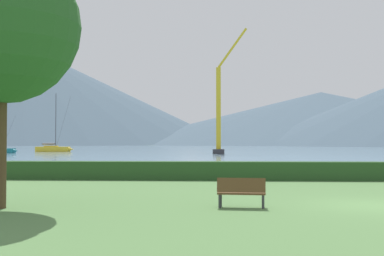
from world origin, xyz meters
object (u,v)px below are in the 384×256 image
sailboat_slip_6 (53,149)px  dock_crane (220,114)px  park_bench_near_path (241,191)px  park_tree (6,15)px

sailboat_slip_6 → dock_crane: 38.53m
park_bench_near_path → park_tree: (-7.42, -0.50, 5.55)m
sailboat_slip_6 → park_bench_near_path: sailboat_slip_6 is taller
park_bench_near_path → dock_crane: 72.40m
park_tree → sailboat_slip_6: bearing=107.4°
sailboat_slip_6 → dock_crane: (34.44, -16.12, 6.22)m
park_tree → dock_crane: dock_crane is taller
sailboat_slip_6 → park_bench_near_path: (35.18, -88.23, -0.15)m
sailboat_slip_6 → dock_crane: dock_crane is taller
park_tree → park_bench_near_path: bearing=3.9°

